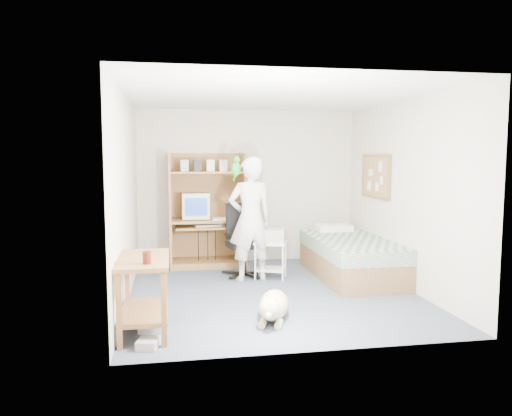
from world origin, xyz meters
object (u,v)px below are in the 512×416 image
at_px(bed, 351,257).
at_px(person, 250,219).
at_px(side_desk, 144,283).
at_px(office_chair, 243,250).
at_px(printer_cart, 271,254).
at_px(dog, 273,306).
at_px(computer_hutch, 207,215).

height_order(bed, person, person).
height_order(side_desk, office_chair, office_chair).
distance_m(bed, printer_cart, 1.18).
height_order(bed, dog, bed).
xyz_separation_m(office_chair, printer_cart, (0.36, -0.25, -0.02)).
bearing_deg(side_desk, bed, 32.50).
bearing_deg(computer_hutch, office_chair, -58.18).
relative_size(computer_hutch, person, 1.03).
relative_size(bed, side_desk, 2.02).
relative_size(person, dog, 1.84).
bearing_deg(printer_cart, computer_hutch, 149.38).
height_order(bed, office_chair, office_chair).
bearing_deg(office_chair, computer_hutch, 112.23).
bearing_deg(side_desk, printer_cart, 48.92).
bearing_deg(bed, person, 177.76).
bearing_deg(side_desk, person, 53.63).
distance_m(computer_hutch, dog, 2.94).
bearing_deg(computer_hutch, bed, -29.29).
bearing_deg(person, office_chair, -88.59).
height_order(side_desk, printer_cart, side_desk).
xyz_separation_m(bed, side_desk, (-2.85, -1.82, 0.21)).
distance_m(bed, side_desk, 3.39).
distance_m(bed, dog, 2.28).
relative_size(dog, printer_cart, 1.75).
height_order(office_chair, person, person).
xyz_separation_m(computer_hutch, side_desk, (-0.85, -2.94, -0.33)).
bearing_deg(bed, side_desk, -147.50).
relative_size(person, printer_cart, 3.22).
xyz_separation_m(side_desk, office_chair, (1.32, 2.18, -0.12)).
distance_m(dog, printer_cart, 1.85).
height_order(office_chair, printer_cart, office_chair).
bearing_deg(dog, office_chair, 108.84).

